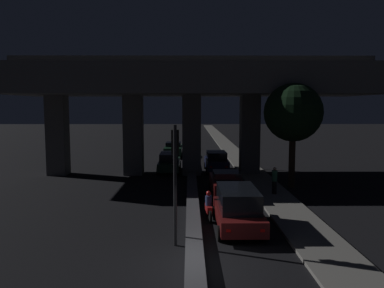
{
  "coord_description": "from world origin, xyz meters",
  "views": [
    {
      "loc": [
        -0.18,
        -12.21,
        5.48
      ],
      "look_at": [
        0.09,
        24.7,
        1.7
      ],
      "focal_mm": 35.0,
      "sensor_mm": 36.0,
      "label": 1
    }
  ],
  "objects_px": {
    "motorcycle_red_filtering_near": "(209,207)",
    "pedestrian_on_sidewalk": "(274,180)",
    "car_dark_green_second_oncoming": "(174,149)",
    "street_lamp": "(242,115)",
    "traffic_light_left_of_median": "(175,164)",
    "car_dark_red_lead": "(238,208)",
    "car_dark_red_second": "(226,184)",
    "car_dark_green_lead_oncoming": "(169,162)",
    "car_dark_blue_third": "(216,161)"
  },
  "relations": [
    {
      "from": "car_dark_green_second_oncoming",
      "to": "pedestrian_on_sidewalk",
      "type": "bearing_deg",
      "value": 21.45
    },
    {
      "from": "car_dark_green_second_oncoming",
      "to": "motorcycle_red_filtering_near",
      "type": "distance_m",
      "value": 22.91
    },
    {
      "from": "car_dark_red_lead",
      "to": "motorcycle_red_filtering_near",
      "type": "distance_m",
      "value": 2.02
    },
    {
      "from": "car_dark_red_second",
      "to": "car_dark_green_second_oncoming",
      "type": "height_order",
      "value": "car_dark_red_second"
    },
    {
      "from": "street_lamp",
      "to": "traffic_light_left_of_median",
      "type": "bearing_deg",
      "value": -105.73
    },
    {
      "from": "traffic_light_left_of_median",
      "to": "car_dark_green_second_oncoming",
      "type": "distance_m",
      "value": 26.33
    },
    {
      "from": "car_dark_green_lead_oncoming",
      "to": "street_lamp",
      "type": "bearing_deg",
      "value": 105.43
    },
    {
      "from": "car_dark_red_second",
      "to": "street_lamp",
      "type": "bearing_deg",
      "value": -13.36
    },
    {
      "from": "car_dark_green_lead_oncoming",
      "to": "motorcycle_red_filtering_near",
      "type": "height_order",
      "value": "car_dark_green_lead_oncoming"
    },
    {
      "from": "car_dark_red_lead",
      "to": "car_dark_red_second",
      "type": "height_order",
      "value": "car_dark_red_lead"
    },
    {
      "from": "car_dark_blue_third",
      "to": "motorcycle_red_filtering_near",
      "type": "bearing_deg",
      "value": 173.23
    },
    {
      "from": "car_dark_blue_third",
      "to": "motorcycle_red_filtering_near",
      "type": "height_order",
      "value": "car_dark_blue_third"
    },
    {
      "from": "traffic_light_left_of_median",
      "to": "street_lamp",
      "type": "relative_size",
      "value": 0.61
    },
    {
      "from": "street_lamp",
      "to": "car_dark_green_lead_oncoming",
      "type": "xyz_separation_m",
      "value": [
        -6.2,
        -1.72,
        -3.8
      ]
    },
    {
      "from": "car_dark_red_lead",
      "to": "car_dark_green_lead_oncoming",
      "type": "height_order",
      "value": "car_dark_red_lead"
    },
    {
      "from": "street_lamp",
      "to": "motorcycle_red_filtering_near",
      "type": "bearing_deg",
      "value": -103.82
    },
    {
      "from": "car_dark_red_lead",
      "to": "pedestrian_on_sidewalk",
      "type": "height_order",
      "value": "car_dark_red_lead"
    },
    {
      "from": "car_dark_green_second_oncoming",
      "to": "pedestrian_on_sidewalk",
      "type": "height_order",
      "value": "pedestrian_on_sidewalk"
    },
    {
      "from": "traffic_light_left_of_median",
      "to": "pedestrian_on_sidewalk",
      "type": "relative_size",
      "value": 2.89
    },
    {
      "from": "traffic_light_left_of_median",
      "to": "car_dark_red_lead",
      "type": "relative_size",
      "value": 1.08
    },
    {
      "from": "car_dark_green_second_oncoming",
      "to": "street_lamp",
      "type": "bearing_deg",
      "value": 38.33
    },
    {
      "from": "street_lamp",
      "to": "car_dark_red_lead",
      "type": "bearing_deg",
      "value": -98.36
    },
    {
      "from": "car_dark_red_second",
      "to": "motorcycle_red_filtering_near",
      "type": "distance_m",
      "value": 4.61
    },
    {
      "from": "car_dark_green_lead_oncoming",
      "to": "car_dark_green_second_oncoming",
      "type": "bearing_deg",
      "value": -179.71
    },
    {
      "from": "traffic_light_left_of_median",
      "to": "motorcycle_red_filtering_near",
      "type": "height_order",
      "value": "traffic_light_left_of_median"
    },
    {
      "from": "car_dark_green_second_oncoming",
      "to": "car_dark_red_second",
      "type": "bearing_deg",
      "value": 12.9
    },
    {
      "from": "traffic_light_left_of_median",
      "to": "car_dark_blue_third",
      "type": "xyz_separation_m",
      "value": [
        2.81,
        16.6,
        -2.39
      ]
    },
    {
      "from": "traffic_light_left_of_median",
      "to": "car_dark_red_second",
      "type": "distance_m",
      "value": 8.68
    },
    {
      "from": "traffic_light_left_of_median",
      "to": "car_dark_red_second",
      "type": "height_order",
      "value": "traffic_light_left_of_median"
    },
    {
      "from": "street_lamp",
      "to": "car_dark_red_lead",
      "type": "height_order",
      "value": "street_lamp"
    },
    {
      "from": "pedestrian_on_sidewalk",
      "to": "car_dark_red_lead",
      "type": "bearing_deg",
      "value": -116.3
    },
    {
      "from": "car_dark_blue_third",
      "to": "car_dark_green_lead_oncoming",
      "type": "relative_size",
      "value": 0.89
    },
    {
      "from": "street_lamp",
      "to": "car_dark_blue_third",
      "type": "xyz_separation_m",
      "value": [
        -2.27,
        -1.47,
        -3.79
      ]
    },
    {
      "from": "motorcycle_red_filtering_near",
      "to": "pedestrian_on_sidewalk",
      "type": "bearing_deg",
      "value": -47.58
    },
    {
      "from": "car_dark_blue_third",
      "to": "motorcycle_red_filtering_near",
      "type": "distance_m",
      "value": 13.24
    },
    {
      "from": "car_dark_red_lead",
      "to": "pedestrian_on_sidewalk",
      "type": "xyz_separation_m",
      "value": [
        3.02,
        6.1,
        -0.0
      ]
    },
    {
      "from": "car_dark_green_lead_oncoming",
      "to": "car_dark_red_lead",
      "type": "bearing_deg",
      "value": 14.72
    },
    {
      "from": "car_dark_red_second",
      "to": "motorcycle_red_filtering_near",
      "type": "height_order",
      "value": "car_dark_red_second"
    },
    {
      "from": "street_lamp",
      "to": "car_dark_red_second",
      "type": "xyz_separation_m",
      "value": [
        -2.3,
        -10.21,
        -3.85
      ]
    },
    {
      "from": "traffic_light_left_of_median",
      "to": "motorcycle_red_filtering_near",
      "type": "xyz_separation_m",
      "value": [
        1.49,
        3.43,
        -2.66
      ]
    },
    {
      "from": "car_dark_red_second",
      "to": "traffic_light_left_of_median",
      "type": "bearing_deg",
      "value": 159.81
    },
    {
      "from": "traffic_light_left_of_median",
      "to": "car_dark_green_second_oncoming",
      "type": "relative_size",
      "value": 1.0
    },
    {
      "from": "pedestrian_on_sidewalk",
      "to": "car_dark_blue_third",
      "type": "bearing_deg",
      "value": 108.64
    },
    {
      "from": "car_dark_green_lead_oncoming",
      "to": "pedestrian_on_sidewalk",
      "type": "distance_m",
      "value": 10.81
    },
    {
      "from": "motorcycle_red_filtering_near",
      "to": "car_dark_green_second_oncoming",
      "type": "bearing_deg",
      "value": 2.08
    },
    {
      "from": "car_dark_red_lead",
      "to": "car_dark_blue_third",
      "type": "relative_size",
      "value": 1.06
    },
    {
      "from": "car_dark_green_second_oncoming",
      "to": "pedestrian_on_sidewalk",
      "type": "xyz_separation_m",
      "value": [
        6.89,
        -18.22,
        0.18
      ]
    },
    {
      "from": "street_lamp",
      "to": "car_dark_red_second",
      "type": "distance_m",
      "value": 11.15
    },
    {
      "from": "traffic_light_left_of_median",
      "to": "car_dark_blue_third",
      "type": "height_order",
      "value": "traffic_light_left_of_median"
    },
    {
      "from": "car_dark_green_second_oncoming",
      "to": "motorcycle_red_filtering_near",
      "type": "bearing_deg",
      "value": 7.38
    }
  ]
}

